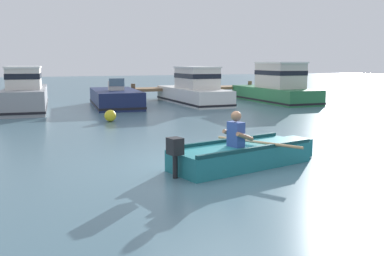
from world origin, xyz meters
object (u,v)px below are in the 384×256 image
rowboat_with_person (243,154)px  moored_boat_grey (26,93)px  mooring_buoy (110,116)px  moored_boat_white (194,90)px  moored_boat_green (276,88)px  moored_boat_navy (115,99)px

rowboat_with_person → moored_boat_grey: bearing=106.4°
moored_boat_grey → mooring_buoy: bearing=-63.1°
moored_boat_grey → mooring_buoy: (2.74, -5.40, -0.54)m
rowboat_with_person → moored_boat_white: moored_boat_white is taller
moored_boat_green → mooring_buoy: size_ratio=14.76×
moored_boat_navy → moored_boat_green: 8.79m
moored_boat_grey → moored_boat_navy: (4.11, -0.21, -0.36)m
mooring_buoy → moored_boat_navy: bearing=75.2°
moored_boat_grey → moored_boat_white: (8.33, -0.20, -0.04)m
moored_boat_navy → moored_boat_white: bearing=0.1°
moored_boat_grey → moored_boat_navy: bearing=-2.9°
rowboat_with_person → moored_boat_green: 15.03m
moored_boat_navy → moored_boat_green: (8.73, -0.98, 0.40)m
moored_boat_grey → moored_boat_white: 8.33m
moored_boat_grey → moored_boat_white: bearing=-1.4°
moored_boat_grey → moored_boat_navy: size_ratio=1.28×
moored_boat_grey → mooring_buoy: 6.08m
moored_boat_white → mooring_buoy: (-5.59, -5.20, -0.51)m
moored_boat_navy → mooring_buoy: bearing=-104.8°
moored_boat_grey → rowboat_with_person: bearing=-73.6°
mooring_buoy → moored_boat_white: bearing=43.0°
rowboat_with_person → moored_boat_green: bearing=53.5°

